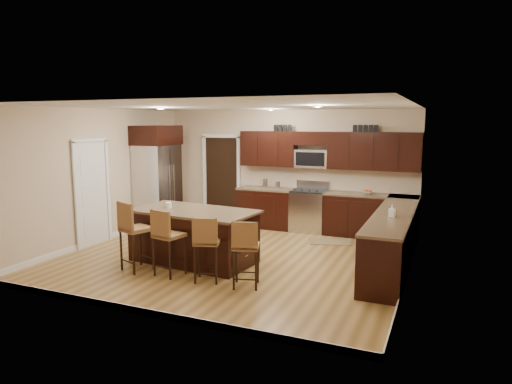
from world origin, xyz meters
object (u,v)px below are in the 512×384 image
at_px(refrigerator, 157,176).
at_px(stool_left, 133,228).
at_px(stool_mid, 166,235).
at_px(range, 309,210).
at_px(stool_right, 206,242).
at_px(island, 194,237).
at_px(stool_extra, 245,246).

bearing_deg(refrigerator, stool_left, -62.59).
height_order(stool_left, stool_mid, stool_left).
bearing_deg(stool_mid, range, 83.23).
relative_size(stool_left, stool_right, 1.13).
bearing_deg(stool_mid, island, 101.44).
relative_size(island, stool_left, 1.98).
xyz_separation_m(stool_right, stool_extra, (0.65, 0.00, 0.00)).
bearing_deg(stool_right, range, 64.69).
distance_m(island, stool_right, 1.13).
relative_size(refrigerator, stool_extra, 2.30).
bearing_deg(range, refrigerator, -162.56).
relative_size(stool_right, refrigerator, 0.43).
xyz_separation_m(range, island, (-1.23, -2.96, -0.04)).
height_order(island, refrigerator, refrigerator).
bearing_deg(range, stool_mid, -107.76).
height_order(range, island, range).
height_order(stool_mid, stool_extra, stool_mid).
distance_m(stool_mid, stool_right, 0.72).
bearing_deg(refrigerator, stool_extra, -38.70).
distance_m(stool_left, stool_right, 1.37).
xyz_separation_m(island, refrigerator, (-2.07, 1.93, 0.77)).
xyz_separation_m(island, stool_extra, (1.37, -0.84, 0.21)).
xyz_separation_m(stool_mid, refrigerator, (-2.08, 2.77, 0.53)).
bearing_deg(stool_mid, refrigerator, 137.93).
relative_size(island, stool_extra, 2.24).
xyz_separation_m(range, stool_extra, (0.15, -3.80, 0.16)).
bearing_deg(stool_extra, refrigerator, 123.49).
bearing_deg(range, stool_left, -116.08).
height_order(range, stool_extra, range).
relative_size(stool_right, stool_extra, 1.00).
relative_size(island, stool_right, 2.24).
height_order(island, stool_extra, stool_extra).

